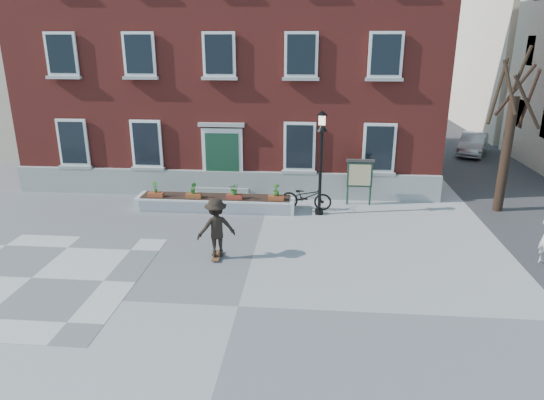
# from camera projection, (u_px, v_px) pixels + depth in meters

# --- Properties ---
(ground) EXTENTS (100.00, 100.00, 0.00)m
(ground) POSITION_uv_depth(u_px,v_px,m) (238.00, 306.00, 12.11)
(ground) COLOR gray
(ground) RESTS_ON ground
(checker_patch) EXTENTS (6.00, 6.00, 0.01)m
(checker_patch) POSITION_uv_depth(u_px,v_px,m) (32.00, 278.00, 13.55)
(checker_patch) COLOR slate
(checker_patch) RESTS_ON ground
(distant_building) EXTENTS (10.00, 12.00, 13.00)m
(distant_building) POSITION_uv_depth(u_px,v_px,m) (1.00, 37.00, 30.46)
(distant_building) COLOR #BFB89A
(distant_building) RESTS_ON ground
(bicycle) EXTENTS (2.04, 0.85, 1.05)m
(bicycle) POSITION_uv_depth(u_px,v_px,m) (306.00, 196.00, 18.90)
(bicycle) COLOR black
(bicycle) RESTS_ON ground
(parked_car) EXTENTS (2.68, 3.97, 1.24)m
(parked_car) POSITION_uv_depth(u_px,v_px,m) (473.00, 144.00, 27.97)
(parked_car) COLOR #AAACAE
(parked_car) RESTS_ON ground
(brick_building) EXTENTS (18.40, 10.85, 12.60)m
(brick_building) POSITION_uv_depth(u_px,v_px,m) (239.00, 41.00, 23.51)
(brick_building) COLOR maroon
(brick_building) RESTS_ON ground
(planter_assembly) EXTENTS (6.20, 1.12, 1.15)m
(planter_assembly) POSITION_uv_depth(u_px,v_px,m) (216.00, 202.00, 18.96)
(planter_assembly) COLOR silver
(planter_assembly) RESTS_ON ground
(bare_tree) EXTENTS (1.83, 1.83, 6.16)m
(bare_tree) POSITION_uv_depth(u_px,v_px,m) (508.00, 140.00, 18.07)
(bare_tree) COLOR black
(bare_tree) RESTS_ON ground
(lamp_post) EXTENTS (0.40, 0.40, 3.93)m
(lamp_post) POSITION_uv_depth(u_px,v_px,m) (321.00, 149.00, 17.74)
(lamp_post) COLOR black
(lamp_post) RESTS_ON ground
(notice_board) EXTENTS (1.10, 0.16, 1.87)m
(notice_board) POSITION_uv_depth(u_px,v_px,m) (360.00, 174.00, 19.20)
(notice_board) COLOR #1B3628
(notice_board) RESTS_ON ground
(skateboarder) EXTENTS (1.35, 1.10, 1.89)m
(skateboarder) POSITION_uv_depth(u_px,v_px,m) (216.00, 228.00, 14.52)
(skateboarder) COLOR brown
(skateboarder) RESTS_ON ground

